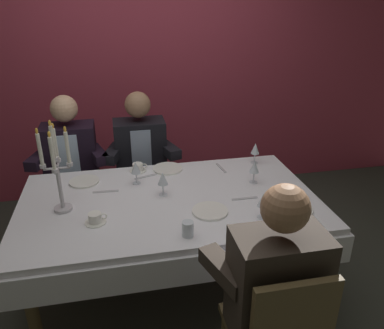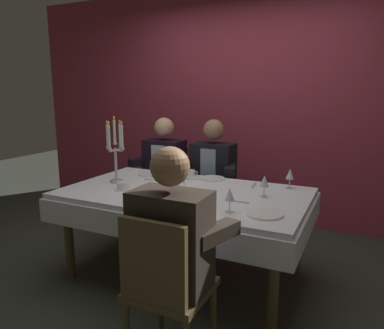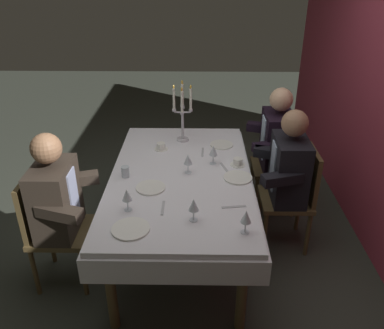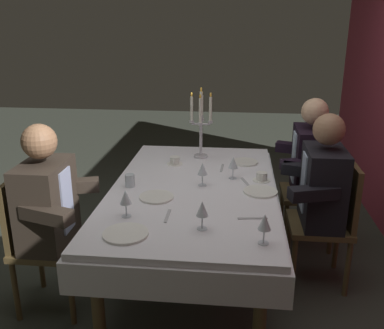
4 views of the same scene
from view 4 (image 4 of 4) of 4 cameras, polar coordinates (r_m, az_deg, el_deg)
The scene contains 22 objects.
ground_plane at distance 3.30m, azimuth 0.17°, elevation -14.97°, with size 12.00×12.00×0.00m, color #34382F.
dining_table at distance 3.00m, azimuth 0.18°, elevation -5.04°, with size 1.94×1.14×0.74m.
candelabra at distance 3.50m, azimuth 1.17°, elevation 5.18°, with size 0.19×0.19×0.57m.
dinner_plate_0 at distance 3.45m, azimuth 6.93°, elevation 0.32°, with size 0.21×0.21×0.01m, color white.
dinner_plate_1 at distance 2.78m, azimuth -4.68°, elevation -4.26°, with size 0.22×0.22×0.01m, color white.
dinner_plate_2 at distance 2.35m, azimuth -8.69°, elevation -8.95°, with size 0.24×0.24×0.01m, color white.
dinner_plate_3 at distance 2.89m, azimuth 8.96°, elevation -3.51°, with size 0.22×0.22×0.01m, color white.
wine_glass_0 at distance 2.22m, azimuth 9.48°, elevation -7.57°, with size 0.07×0.07×0.16m.
wine_glass_1 at distance 2.51m, azimuth -8.70°, elevation -4.37°, with size 0.07×0.07×0.16m.
wine_glass_2 at distance 2.94m, azimuth 1.38°, elevation -0.67°, with size 0.07×0.07×0.16m.
wine_glass_3 at distance 3.08m, azimuth 5.42°, elevation 0.18°, with size 0.07×0.07×0.16m.
wine_glass_4 at distance 2.34m, azimuth 1.35°, elevation -5.90°, with size 0.07×0.07×0.16m.
water_tumbler_0 at distance 2.97m, azimuth -8.14°, elevation -2.08°, with size 0.06×0.06×0.09m, color silver.
coffee_cup_0 at distance 3.09m, azimuth 9.12°, elevation -1.64°, with size 0.13×0.12×0.06m.
coffee_cup_1 at distance 3.40m, azimuth -2.27°, elevation 0.47°, with size 0.13×0.12×0.06m.
fork_0 at distance 2.53m, azimuth -3.23°, elevation -6.74°, with size 0.17×0.02×0.01m, color #B7B7BC.
fork_1 at distance 3.32m, azimuth 3.95°, elevation -0.44°, with size 0.17×0.02×0.01m, color #B7B7BC.
fork_2 at distance 2.52m, azimuth 7.93°, elevation -6.98°, with size 0.17×0.02×0.01m, color #B7B7BC.
spoon_3 at distance 3.05m, azimuth 7.02°, elevation -2.30°, with size 0.17×0.02×0.01m, color #B7B7BC.
seated_diner_0 at distance 3.64m, azimuth 15.34°, elevation 0.53°, with size 0.63×0.48×1.24m.
seated_diner_1 at distance 3.11m, azimuth 16.90°, elevation -2.73°, with size 0.63×0.48×1.24m.
seated_diner_2 at distance 2.86m, azimuth -18.64°, elevation -4.85°, with size 0.63×0.48×1.24m.
Camera 4 is at (2.73, 0.28, 1.83)m, focal length 40.71 mm.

